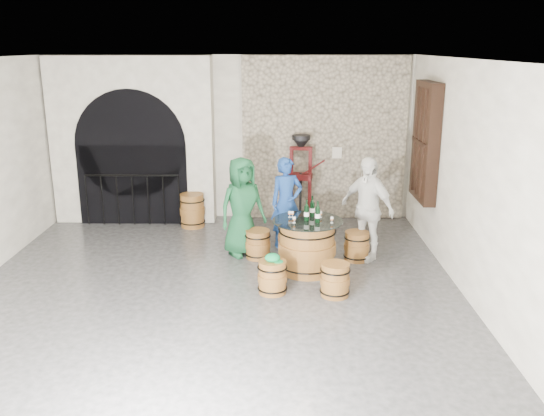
{
  "coord_description": "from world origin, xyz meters",
  "views": [
    {
      "loc": [
        0.88,
        -7.26,
        3.39
      ],
      "look_at": [
        0.81,
        0.93,
        1.05
      ],
      "focal_mm": 38.0,
      "sensor_mm": 36.0,
      "label": 1
    }
  ],
  "objects_px": {
    "barrel_stool_far": "(290,237)",
    "wine_bottle_left": "(307,212)",
    "wine_bottle_center": "(318,214)",
    "person_blue": "(287,203)",
    "barrel_stool_right": "(357,246)",
    "barrel_stool_near_right": "(335,280)",
    "side_barrel": "(192,210)",
    "corking_press": "(301,173)",
    "barrel_stool_left": "(258,244)",
    "person_green": "(242,207)",
    "wine_bottle_right": "(312,208)",
    "barrel_stool_near_left": "(272,277)",
    "person_white": "(367,208)",
    "barrel_table": "(307,246)"
  },
  "relations": [
    {
      "from": "barrel_stool_left",
      "to": "wine_bottle_center",
      "type": "xyz_separation_m",
      "value": [
        0.92,
        -0.67,
        0.72
      ]
    },
    {
      "from": "person_blue",
      "to": "person_white",
      "type": "xyz_separation_m",
      "value": [
        1.28,
        -0.6,
        0.07
      ]
    },
    {
      "from": "person_green",
      "to": "wine_bottle_right",
      "type": "bearing_deg",
      "value": -57.77
    },
    {
      "from": "barrel_stool_left",
      "to": "barrel_stool_far",
      "type": "relative_size",
      "value": 1.0
    },
    {
      "from": "wine_bottle_left",
      "to": "person_blue",
      "type": "bearing_deg",
      "value": 103.46
    },
    {
      "from": "wine_bottle_right",
      "to": "corking_press",
      "type": "relative_size",
      "value": 0.19
    },
    {
      "from": "wine_bottle_center",
      "to": "side_barrel",
      "type": "relative_size",
      "value": 0.5
    },
    {
      "from": "person_white",
      "to": "barrel_table",
      "type": "bearing_deg",
      "value": -104.25
    },
    {
      "from": "barrel_stool_near_right",
      "to": "side_barrel",
      "type": "relative_size",
      "value": 0.74
    },
    {
      "from": "wine_bottle_left",
      "to": "wine_bottle_right",
      "type": "relative_size",
      "value": 1.0
    },
    {
      "from": "person_blue",
      "to": "side_barrel",
      "type": "relative_size",
      "value": 2.41
    },
    {
      "from": "wine_bottle_left",
      "to": "barrel_stool_near_right",
      "type": "bearing_deg",
      "value": -67.86
    },
    {
      "from": "barrel_stool_far",
      "to": "barrel_stool_near_right",
      "type": "bearing_deg",
      "value": -72.33
    },
    {
      "from": "person_green",
      "to": "wine_bottle_center",
      "type": "bearing_deg",
      "value": -67.46
    },
    {
      "from": "barrel_stool_far",
      "to": "wine_bottle_left",
      "type": "xyz_separation_m",
      "value": [
        0.22,
        -0.94,
        0.72
      ]
    },
    {
      "from": "barrel_stool_right",
      "to": "wine_bottle_center",
      "type": "bearing_deg",
      "value": -139.68
    },
    {
      "from": "person_white",
      "to": "barrel_stool_left",
      "type": "bearing_deg",
      "value": -134.53
    },
    {
      "from": "barrel_stool_right",
      "to": "barrel_stool_left",
      "type": "bearing_deg",
      "value": 177.05
    },
    {
      "from": "barrel_table",
      "to": "barrel_stool_far",
      "type": "height_order",
      "value": "barrel_table"
    },
    {
      "from": "person_blue",
      "to": "wine_bottle_left",
      "type": "height_order",
      "value": "person_blue"
    },
    {
      "from": "barrel_stool_right",
      "to": "wine_bottle_left",
      "type": "height_order",
      "value": "wine_bottle_left"
    },
    {
      "from": "person_blue",
      "to": "barrel_stool_right",
      "type": "bearing_deg",
      "value": -49.75
    },
    {
      "from": "barrel_table",
      "to": "wine_bottle_left",
      "type": "distance_m",
      "value": 0.55
    },
    {
      "from": "person_white",
      "to": "side_barrel",
      "type": "xyz_separation_m",
      "value": [
        -3.07,
        1.67,
        -0.53
      ]
    },
    {
      "from": "barrel_stool_near_left",
      "to": "side_barrel",
      "type": "xyz_separation_m",
      "value": [
        -1.56,
        3.06,
        0.08
      ]
    },
    {
      "from": "barrel_stool_right",
      "to": "wine_bottle_left",
      "type": "xyz_separation_m",
      "value": [
        -0.85,
        -0.5,
        0.72
      ]
    },
    {
      "from": "wine_bottle_left",
      "to": "wine_bottle_center",
      "type": "bearing_deg",
      "value": -28.21
    },
    {
      "from": "barrel_stool_far",
      "to": "barrel_stool_near_right",
      "type": "xyz_separation_m",
      "value": [
        0.58,
        -1.83,
        0.0
      ]
    },
    {
      "from": "wine_bottle_center",
      "to": "wine_bottle_left",
      "type": "bearing_deg",
      "value": 151.79
    },
    {
      "from": "barrel_stool_left",
      "to": "barrel_stool_near_left",
      "type": "distance_m",
      "value": 1.4
    },
    {
      "from": "barrel_stool_left",
      "to": "wine_bottle_center",
      "type": "distance_m",
      "value": 1.34
    },
    {
      "from": "barrel_stool_right",
      "to": "wine_bottle_center",
      "type": "relative_size",
      "value": 1.47
    },
    {
      "from": "barrel_stool_right",
      "to": "wine_bottle_center",
      "type": "distance_m",
      "value": 1.15
    },
    {
      "from": "barrel_stool_far",
      "to": "person_white",
      "type": "height_order",
      "value": "person_white"
    },
    {
      "from": "barrel_table",
      "to": "person_white",
      "type": "height_order",
      "value": "person_white"
    },
    {
      "from": "barrel_stool_left",
      "to": "person_blue",
      "type": "height_order",
      "value": "person_blue"
    },
    {
      "from": "person_green",
      "to": "corking_press",
      "type": "bearing_deg",
      "value": 28.39
    },
    {
      "from": "person_green",
      "to": "wine_bottle_center",
      "type": "xyz_separation_m",
      "value": [
        1.18,
        -0.86,
        0.13
      ]
    },
    {
      "from": "barrel_stool_near_right",
      "to": "wine_bottle_right",
      "type": "relative_size",
      "value": 1.47
    },
    {
      "from": "person_blue",
      "to": "wine_bottle_left",
      "type": "bearing_deg",
      "value": -95.07
    },
    {
      "from": "person_white",
      "to": "corking_press",
      "type": "height_order",
      "value": "corking_press"
    },
    {
      "from": "wine_bottle_right",
      "to": "barrel_stool_near_left",
      "type": "bearing_deg",
      "value": -120.79
    },
    {
      "from": "barrel_stool_near_right",
      "to": "side_barrel",
      "type": "distance_m",
      "value": 3.98
    },
    {
      "from": "barrel_stool_near_right",
      "to": "wine_bottle_center",
      "type": "bearing_deg",
      "value": 104.11
    },
    {
      "from": "barrel_stool_far",
      "to": "barrel_stool_right",
      "type": "height_order",
      "value": "same"
    },
    {
      "from": "barrel_stool_far",
      "to": "person_green",
      "type": "relative_size",
      "value": 0.29
    },
    {
      "from": "barrel_stool_near_left",
      "to": "person_white",
      "type": "bearing_deg",
      "value": 42.58
    },
    {
      "from": "wine_bottle_right",
      "to": "barrel_stool_far",
      "type": "bearing_deg",
      "value": 113.8
    },
    {
      "from": "wine_bottle_left",
      "to": "corking_press",
      "type": "distance_m",
      "value": 2.54
    },
    {
      "from": "person_green",
      "to": "person_white",
      "type": "bearing_deg",
      "value": -36.68
    }
  ]
}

